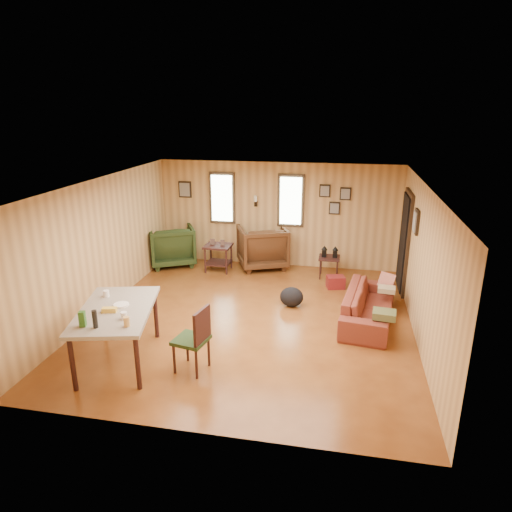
{
  "coord_description": "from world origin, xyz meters",
  "views": [
    {
      "loc": [
        1.47,
        -7.15,
        3.6
      ],
      "look_at": [
        0.0,
        0.4,
        1.05
      ],
      "focal_mm": 32.0,
      "sensor_mm": 36.0,
      "label": 1
    }
  ],
  "objects_px": {
    "sofa": "(369,301)",
    "recliner_green": "(171,243)",
    "recliner_brown": "(262,245)",
    "dining_table": "(116,314)",
    "side_table": "(329,256)",
    "end_table": "(218,253)"
  },
  "relations": [
    {
      "from": "recliner_green",
      "to": "side_table",
      "type": "xyz_separation_m",
      "value": [
        3.68,
        -0.15,
        -0.03
      ]
    },
    {
      "from": "sofa",
      "to": "end_table",
      "type": "distance_m",
      "value": 3.81
    },
    {
      "from": "end_table",
      "to": "side_table",
      "type": "relative_size",
      "value": 1.04
    },
    {
      "from": "sofa",
      "to": "dining_table",
      "type": "relative_size",
      "value": 1.07
    },
    {
      "from": "sofa",
      "to": "recliner_brown",
      "type": "distance_m",
      "value": 3.36
    },
    {
      "from": "side_table",
      "to": "dining_table",
      "type": "relative_size",
      "value": 0.39
    },
    {
      "from": "end_table",
      "to": "side_table",
      "type": "height_order",
      "value": "end_table"
    },
    {
      "from": "sofa",
      "to": "recliner_brown",
      "type": "height_order",
      "value": "recliner_brown"
    },
    {
      "from": "recliner_green",
      "to": "side_table",
      "type": "height_order",
      "value": "recliner_green"
    },
    {
      "from": "recliner_brown",
      "to": "recliner_green",
      "type": "height_order",
      "value": "recliner_brown"
    },
    {
      "from": "end_table",
      "to": "dining_table",
      "type": "distance_m",
      "value": 4.08
    },
    {
      "from": "recliner_brown",
      "to": "recliner_green",
      "type": "distance_m",
      "value": 2.14
    },
    {
      "from": "sofa",
      "to": "dining_table",
      "type": "height_order",
      "value": "dining_table"
    },
    {
      "from": "recliner_green",
      "to": "end_table",
      "type": "height_order",
      "value": "recliner_green"
    },
    {
      "from": "recliner_green",
      "to": "dining_table",
      "type": "bearing_deg",
      "value": 73.13
    },
    {
      "from": "end_table",
      "to": "dining_table",
      "type": "xyz_separation_m",
      "value": [
        -0.38,
        -4.04,
        0.35
      ]
    },
    {
      "from": "recliner_brown",
      "to": "sofa",
      "type": "bearing_deg",
      "value": 111.12
    },
    {
      "from": "dining_table",
      "to": "recliner_brown",
      "type": "bearing_deg",
      "value": 60.34
    },
    {
      "from": "recliner_brown",
      "to": "recliner_green",
      "type": "relative_size",
      "value": 1.04
    },
    {
      "from": "sofa",
      "to": "recliner_green",
      "type": "bearing_deg",
      "value": 71.86
    },
    {
      "from": "recliner_brown",
      "to": "side_table",
      "type": "bearing_deg",
      "value": 143.19
    },
    {
      "from": "sofa",
      "to": "end_table",
      "type": "bearing_deg",
      "value": 66.81
    }
  ]
}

